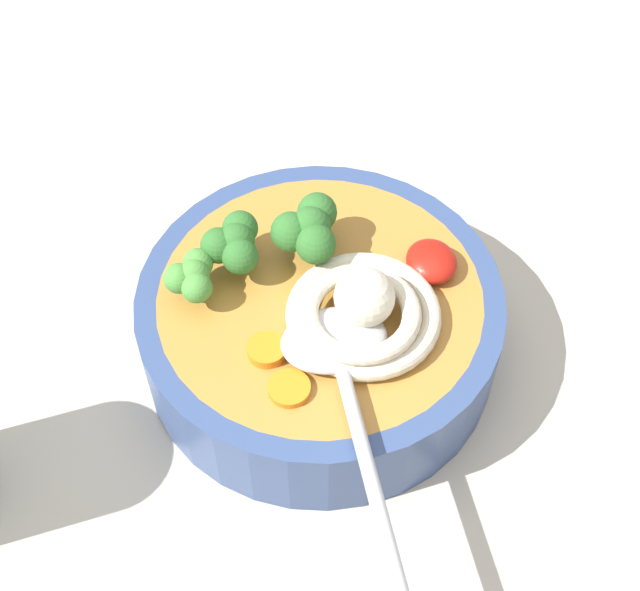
% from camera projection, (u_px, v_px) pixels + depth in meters
% --- Properties ---
extents(table_slab, '(1.27, 1.27, 0.04)m').
position_uv_depth(table_slab, '(339.00, 384.00, 0.56)').
color(table_slab, '#BCB29E').
rests_on(table_slab, ground).
extents(soup_bowl, '(0.22, 0.22, 0.06)m').
position_uv_depth(soup_bowl, '(320.00, 323.00, 0.54)').
color(soup_bowl, '#334775').
rests_on(soup_bowl, table_slab).
extents(noodle_pile, '(0.10, 0.10, 0.04)m').
position_uv_depth(noodle_pile, '(363.00, 310.00, 0.49)').
color(noodle_pile, beige).
rests_on(noodle_pile, soup_bowl).
extents(soup_spoon, '(0.17, 0.06, 0.02)m').
position_uv_depth(soup_spoon, '(340.00, 360.00, 0.48)').
color(soup_spoon, '#B7B7BC').
rests_on(soup_spoon, soup_bowl).
extents(chili_sauce_dollop, '(0.03, 0.03, 0.02)m').
position_uv_depth(chili_sauce_dollop, '(432.00, 261.00, 0.52)').
color(chili_sauce_dollop, '#B2190F').
rests_on(chili_sauce_dollop, soup_bowl).
extents(broccoli_floret_front, '(0.04, 0.03, 0.03)m').
position_uv_depth(broccoli_floret_front, '(192.00, 276.00, 0.50)').
color(broccoli_floret_front, '#7A9E60').
rests_on(broccoli_floret_front, soup_bowl).
extents(broccoli_floret_far, '(0.05, 0.04, 0.04)m').
position_uv_depth(broccoli_floret_far, '(308.00, 229.00, 0.51)').
color(broccoli_floret_far, '#7A9E60').
rests_on(broccoli_floret_far, soup_bowl).
extents(broccoli_floret_right, '(0.04, 0.04, 0.03)m').
position_uv_depth(broccoli_floret_right, '(234.00, 243.00, 0.51)').
color(broccoli_floret_right, '#7A9E60').
rests_on(broccoli_floret_right, soup_bowl).
extents(carrot_slice_center, '(0.02, 0.02, 0.01)m').
position_uv_depth(carrot_slice_center, '(267.00, 350.00, 0.49)').
color(carrot_slice_center, orange).
rests_on(carrot_slice_center, soup_bowl).
extents(carrot_slice_beside_chili, '(0.02, 0.02, 0.00)m').
position_uv_depth(carrot_slice_beside_chili, '(289.00, 388.00, 0.47)').
color(carrot_slice_beside_chili, orange).
rests_on(carrot_slice_beside_chili, soup_bowl).
extents(carrot_slice_rear, '(0.03, 0.03, 0.00)m').
position_uv_depth(carrot_slice_rear, '(366.00, 283.00, 0.52)').
color(carrot_slice_rear, orange).
rests_on(carrot_slice_rear, soup_bowl).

